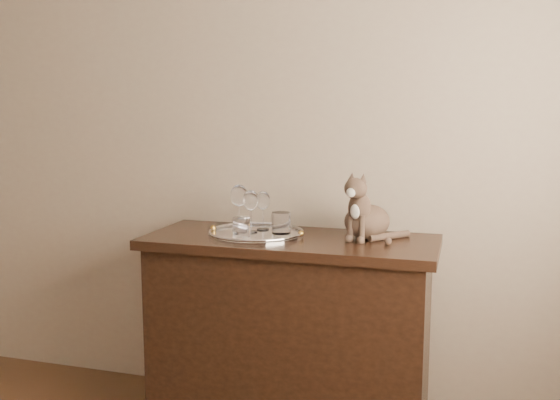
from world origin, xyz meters
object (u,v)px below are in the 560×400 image
(tray, at_px, (256,234))
(wine_glass_a, at_px, (239,207))
(sideboard, at_px, (290,336))
(wine_glass_b, at_px, (263,210))
(wine_glass_d, at_px, (251,211))
(tumbler_b, at_px, (242,227))
(tumbler_c, at_px, (281,223))
(cat, at_px, (367,205))

(tray, xyz_separation_m, wine_glass_a, (-0.09, 0.04, 0.10))
(sideboard, distance_m, tray, 0.45)
(wine_glass_a, height_order, wine_glass_b, wine_glass_a)
(tray, bearing_deg, wine_glass_a, 158.08)
(wine_glass_d, bearing_deg, sideboard, -4.75)
(tumbler_b, bearing_deg, wine_glass_a, 114.21)
(wine_glass_a, relative_size, tumbler_c, 2.21)
(wine_glass_a, bearing_deg, wine_glass_b, 22.68)
(tray, height_order, wine_glass_b, wine_glass_b)
(wine_glass_b, distance_m, tumbler_b, 0.18)
(wine_glass_b, height_order, tumbler_c, wine_glass_b)
(wine_glass_d, bearing_deg, tumbler_c, 6.48)
(wine_glass_b, bearing_deg, tray, -93.78)
(tray, relative_size, tumbler_b, 5.01)
(tumbler_b, bearing_deg, cat, 19.41)
(cat, bearing_deg, tray, -153.13)
(sideboard, bearing_deg, tumbler_c, 148.26)
(tray, distance_m, tumbler_c, 0.12)
(sideboard, distance_m, tumbler_b, 0.51)
(wine_glass_a, height_order, cat, cat)
(sideboard, distance_m, wine_glass_b, 0.54)
(sideboard, relative_size, tray, 3.00)
(wine_glass_a, bearing_deg, wine_glass_d, -24.97)
(wine_glass_d, distance_m, tumbler_b, 0.12)
(wine_glass_a, bearing_deg, tumbler_c, -4.37)
(tray, height_order, cat, cat)
(tray, height_order, tumbler_b, tumbler_b)
(tray, relative_size, wine_glass_a, 2.02)
(tray, bearing_deg, tumbler_c, 11.50)
(tray, relative_size, wine_glass_d, 2.23)
(sideboard, xyz_separation_m, cat, (0.30, 0.08, 0.56))
(tray, bearing_deg, tumbler_b, -106.38)
(cat, bearing_deg, tumbler_c, -153.86)
(wine_glass_a, bearing_deg, tumbler_b, -65.79)
(tumbler_c, xyz_separation_m, cat, (0.35, 0.05, 0.09))
(wine_glass_b, bearing_deg, cat, -0.33)
(wine_glass_b, relative_size, cat, 0.61)
(wine_glass_d, relative_size, tumbler_c, 2.01)
(sideboard, relative_size, wine_glass_a, 6.06)
(tray, xyz_separation_m, wine_glass_b, (0.00, 0.08, 0.09))
(tray, bearing_deg, wine_glass_d, 166.09)
(wine_glass_d, bearing_deg, cat, 7.82)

